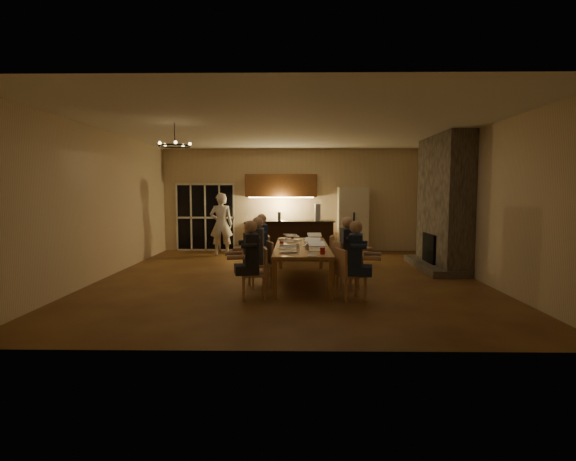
% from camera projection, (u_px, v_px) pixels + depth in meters
% --- Properties ---
extents(floor, '(9.00, 9.00, 0.00)m').
position_uv_depth(floor, '(289.00, 278.00, 9.77)').
color(floor, brown).
rests_on(floor, ground).
extents(back_wall, '(8.00, 0.04, 3.20)m').
position_uv_depth(back_wall, '(291.00, 200.00, 14.13)').
color(back_wall, beige).
rests_on(back_wall, ground).
extents(left_wall, '(0.04, 9.00, 3.20)m').
position_uv_depth(left_wall, '(103.00, 204.00, 9.69)').
color(left_wall, beige).
rests_on(left_wall, ground).
extents(right_wall, '(0.04, 9.00, 3.20)m').
position_uv_depth(right_wall, '(477.00, 204.00, 9.57)').
color(right_wall, beige).
rests_on(right_wall, ground).
extents(ceiling, '(8.00, 9.00, 0.04)m').
position_uv_depth(ceiling, '(289.00, 128.00, 9.49)').
color(ceiling, white).
rests_on(ceiling, back_wall).
extents(french_doors, '(1.86, 0.08, 2.10)m').
position_uv_depth(french_doors, '(205.00, 218.00, 14.17)').
color(french_doors, black).
rests_on(french_doors, ground).
extents(fireplace, '(0.58, 2.50, 3.20)m').
position_uv_depth(fireplace, '(443.00, 203.00, 10.77)').
color(fireplace, '#675B51').
rests_on(fireplace, ground).
extents(kitchenette, '(2.24, 0.68, 2.40)m').
position_uv_depth(kitchenette, '(281.00, 213.00, 13.85)').
color(kitchenette, brown).
rests_on(kitchenette, ground).
extents(refrigerator, '(0.90, 0.68, 2.00)m').
position_uv_depth(refrigerator, '(352.00, 220.00, 13.79)').
color(refrigerator, beige).
rests_on(refrigerator, ground).
extents(dining_table, '(1.10, 3.25, 0.75)m').
position_uv_depth(dining_table, '(302.00, 264.00, 9.35)').
color(dining_table, tan).
rests_on(dining_table, ground).
extents(bar_island, '(1.93, 0.69, 1.08)m').
position_uv_depth(bar_island, '(299.00, 240.00, 12.32)').
color(bar_island, black).
rests_on(bar_island, ground).
extents(chair_left_near, '(0.50, 0.50, 0.89)m').
position_uv_depth(chair_left_near, '(254.00, 273.00, 7.84)').
color(chair_left_near, tan).
rests_on(chair_left_near, ground).
extents(chair_left_mid, '(0.55, 0.55, 0.89)m').
position_uv_depth(chair_left_mid, '(260.00, 264.00, 8.81)').
color(chair_left_mid, tan).
rests_on(chair_left_mid, ground).
extents(chair_left_far, '(0.49, 0.49, 0.89)m').
position_uv_depth(chair_left_far, '(260.00, 256.00, 9.98)').
color(chair_left_far, tan).
rests_on(chair_left_far, ground).
extents(chair_right_near, '(0.56, 0.56, 0.89)m').
position_uv_depth(chair_right_near, '(351.00, 274.00, 7.79)').
color(chair_right_near, tan).
rests_on(chair_right_near, ground).
extents(chair_right_mid, '(0.55, 0.55, 0.89)m').
position_uv_depth(chair_right_mid, '(346.00, 264.00, 8.89)').
color(chair_right_mid, tan).
rests_on(chair_right_mid, ground).
extents(chair_right_far, '(0.52, 0.52, 0.89)m').
position_uv_depth(chair_right_far, '(340.00, 256.00, 9.97)').
color(chair_right_far, tan).
rests_on(chair_right_far, ground).
extents(person_left_near, '(0.71, 0.71, 1.38)m').
position_uv_depth(person_left_near, '(251.00, 260.00, 7.77)').
color(person_left_near, '#21232B').
rests_on(person_left_near, ground).
extents(person_right_near, '(0.70, 0.70, 1.38)m').
position_uv_depth(person_right_near, '(356.00, 261.00, 7.67)').
color(person_right_near, '#1E264B').
rests_on(person_right_near, ground).
extents(person_left_mid, '(0.61, 0.61, 1.38)m').
position_uv_depth(person_left_mid, '(258.00, 252.00, 8.85)').
color(person_left_mid, '#35393F').
rests_on(person_left_mid, ground).
extents(person_right_mid, '(0.64, 0.64, 1.38)m').
position_uv_depth(person_right_mid, '(347.00, 252.00, 8.79)').
color(person_right_mid, '#21232B').
rests_on(person_right_mid, ground).
extents(person_left_far, '(0.70, 0.70, 1.38)m').
position_uv_depth(person_left_far, '(262.00, 245.00, 9.98)').
color(person_left_far, '#1E264B').
rests_on(person_left_far, ground).
extents(standing_person, '(0.71, 0.51, 1.83)m').
position_uv_depth(standing_person, '(221.00, 224.00, 13.14)').
color(standing_person, white).
rests_on(standing_person, ground).
extents(chandelier, '(0.62, 0.62, 0.03)m').
position_uv_depth(chandelier, '(175.00, 146.00, 8.65)').
color(chandelier, black).
rests_on(chandelier, ceiling).
extents(laptop_a, '(0.33, 0.29, 0.23)m').
position_uv_depth(laptop_a, '(288.00, 246.00, 8.32)').
color(laptop_a, silver).
rests_on(laptop_a, dining_table).
extents(laptop_b, '(0.34, 0.30, 0.23)m').
position_uv_depth(laptop_b, '(317.00, 245.00, 8.49)').
color(laptop_b, silver).
rests_on(laptop_b, dining_table).
extents(laptop_c, '(0.40, 0.37, 0.23)m').
position_uv_depth(laptop_c, '(289.00, 240.00, 9.32)').
color(laptop_c, silver).
rests_on(laptop_c, dining_table).
extents(laptop_d, '(0.38, 0.35, 0.23)m').
position_uv_depth(laptop_d, '(311.00, 241.00, 9.21)').
color(laptop_d, silver).
rests_on(laptop_d, dining_table).
extents(laptop_e, '(0.40, 0.38, 0.23)m').
position_uv_depth(laptop_e, '(293.00, 235.00, 10.39)').
color(laptop_e, silver).
rests_on(laptop_e, dining_table).
extents(laptop_f, '(0.35, 0.31, 0.23)m').
position_uv_depth(laptop_f, '(315.00, 236.00, 10.30)').
color(laptop_f, silver).
rests_on(laptop_f, dining_table).
extents(mug_front, '(0.08, 0.08, 0.10)m').
position_uv_depth(mug_front, '(298.00, 246.00, 8.87)').
color(mug_front, white).
rests_on(mug_front, dining_table).
extents(mug_mid, '(0.08, 0.08, 0.10)m').
position_uv_depth(mug_mid, '(305.00, 240.00, 9.91)').
color(mug_mid, white).
rests_on(mug_mid, dining_table).
extents(mug_back, '(0.07, 0.07, 0.10)m').
position_uv_depth(mug_back, '(286.00, 239.00, 10.09)').
color(mug_back, white).
rests_on(mug_back, dining_table).
extents(redcup_near, '(0.09, 0.09, 0.12)m').
position_uv_depth(redcup_near, '(323.00, 251.00, 8.04)').
color(redcup_near, '#AE150B').
rests_on(redcup_near, dining_table).
extents(redcup_mid, '(0.10, 0.10, 0.12)m').
position_uv_depth(redcup_mid, '(282.00, 241.00, 9.72)').
color(redcup_mid, '#AE150B').
rests_on(redcup_mid, dining_table).
extents(redcup_far, '(0.09, 0.09, 0.12)m').
position_uv_depth(redcup_far, '(310.00, 236.00, 10.74)').
color(redcup_far, '#AE150B').
rests_on(redcup_far, dining_table).
extents(can_silver, '(0.07, 0.07, 0.12)m').
position_uv_depth(can_silver, '(307.00, 247.00, 8.65)').
color(can_silver, '#B2B2B7').
rests_on(can_silver, dining_table).
extents(can_cola, '(0.06, 0.06, 0.12)m').
position_uv_depth(can_cola, '(292.00, 236.00, 10.63)').
color(can_cola, '#3F0F0C').
rests_on(can_cola, dining_table).
extents(plate_near, '(0.25, 0.25, 0.02)m').
position_uv_depth(plate_near, '(318.00, 249.00, 8.75)').
color(plate_near, white).
rests_on(plate_near, dining_table).
extents(plate_left, '(0.22, 0.22, 0.02)m').
position_uv_depth(plate_left, '(288.00, 251.00, 8.47)').
color(plate_left, white).
rests_on(plate_left, dining_table).
extents(plate_far, '(0.23, 0.23, 0.02)m').
position_uv_depth(plate_far, '(318.00, 241.00, 10.11)').
color(plate_far, white).
rests_on(plate_far, dining_table).
extents(notepad, '(0.18, 0.24, 0.01)m').
position_uv_depth(notepad, '(312.00, 256.00, 7.83)').
color(notepad, white).
rests_on(notepad, dining_table).
extents(bar_bottle, '(0.09, 0.09, 0.24)m').
position_uv_depth(bar_bottle, '(279.00, 216.00, 12.21)').
color(bar_bottle, '#99999E').
rests_on(bar_bottle, bar_island).
extents(bar_blender, '(0.16, 0.16, 0.45)m').
position_uv_depth(bar_blender, '(317.00, 212.00, 12.20)').
color(bar_blender, silver).
rests_on(bar_blender, bar_island).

